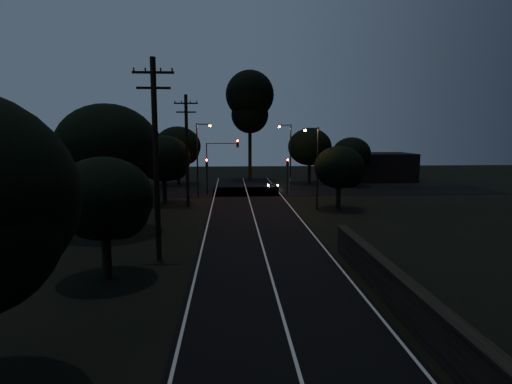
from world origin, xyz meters
TOP-DOWN VIEW (x-y plane):
  - road_surface at (0.00, 31.12)m, footprint 60.00×70.00m
  - utility_pole_mid at (-6.00, 15.00)m, footprint 2.20×0.30m
  - utility_pole_far at (-6.00, 32.00)m, footprint 2.20×0.30m
  - tree_left_b at (-7.83, 11.91)m, footprint 4.67×4.67m
  - tree_left_c at (-10.25, 21.86)m, footprint 7.16×7.16m
  - tree_left_d at (-8.31, 33.89)m, footprint 5.34×5.34m
  - tree_far_nw at (-8.78, 49.88)m, footprint 6.18×6.18m
  - tree_far_w at (-13.76, 45.86)m, footprint 6.84×6.84m
  - tree_far_ne at (9.21, 49.88)m, footprint 6.00×6.00m
  - tree_far_e at (14.18, 46.90)m, footprint 5.04×5.04m
  - tree_right_a at (8.16, 29.91)m, footprint 4.59×4.59m
  - tall_pine at (1.00, 55.00)m, footprint 7.03×7.03m
  - building_left at (-20.00, 52.00)m, footprint 10.00×8.00m
  - building_right at (20.00, 53.00)m, footprint 9.00×7.00m
  - signal_left at (-4.60, 39.99)m, footprint 0.28×0.35m
  - signal_right at (4.60, 39.99)m, footprint 0.28×0.35m
  - signal_mast at (-2.91, 39.99)m, footprint 3.70×0.35m
  - streetlight_a at (-5.31, 38.00)m, footprint 1.66×0.26m
  - streetlight_b at (5.31, 44.00)m, footprint 1.66×0.26m
  - streetlight_c at (5.83, 30.00)m, footprint 1.46×0.26m
  - car at (3.20, 42.25)m, footprint 1.49×3.15m

SIDE VIEW (x-z plane):
  - road_surface at x=0.00m, z-range 0.00..0.03m
  - car at x=3.20m, z-range 0.00..1.04m
  - building_right at x=20.00m, z-range 0.00..4.00m
  - building_left at x=-20.00m, z-range 0.00..4.40m
  - signal_left at x=-4.60m, z-range 0.79..4.89m
  - signal_right at x=4.60m, z-range 0.79..4.89m
  - tree_right_a at x=8.16m, z-range 0.86..6.69m
  - tree_left_b at x=-7.83m, z-range 0.88..6.82m
  - tree_far_e at x=14.18m, z-range 0.94..7.33m
  - signal_mast at x=-2.91m, z-range 1.21..7.46m
  - streetlight_c at x=5.83m, z-range 0.60..8.10m
  - tree_left_d at x=-8.31m, z-range 1.00..7.78m
  - streetlight_a at x=-5.31m, z-range 0.64..8.64m
  - streetlight_b at x=5.31m, z-range 0.64..8.64m
  - tree_far_ne at x=9.21m, z-range 1.11..8.70m
  - tree_far_nw at x=-8.78m, z-range 1.15..8.98m
  - utility_pole_far at x=-6.00m, z-range 0.23..10.73m
  - tree_far_w at x=-13.76m, z-range 1.31..10.02m
  - utility_pole_mid at x=-6.00m, z-range 0.24..11.24m
  - tree_left_c at x=-10.25m, z-range 1.33..10.37m
  - tall_pine at x=1.00m, z-range 3.54..19.52m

